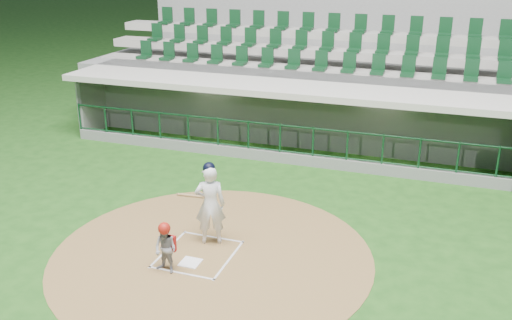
{
  "coord_description": "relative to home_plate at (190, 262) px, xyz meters",
  "views": [
    {
      "loc": [
        4.95,
        -10.5,
        6.47
      ],
      "look_at": [
        0.36,
        2.6,
        1.3
      ],
      "focal_mm": 40.0,
      "sensor_mm": 36.0,
      "label": 1
    }
  ],
  "objects": [
    {
      "name": "batter_box_chalk",
      "position": [
        0.0,
        0.4,
        -0.0
      ],
      "size": [
        1.55,
        1.8,
        0.01
      ],
      "color": "white",
      "rests_on": "ground"
    },
    {
      "name": "home_plate",
      "position": [
        0.0,
        0.0,
        0.0
      ],
      "size": [
        0.43,
        0.43,
        0.02
      ],
      "primitive_type": "cube",
      "color": "white",
      "rests_on": "dirt_circle"
    },
    {
      "name": "dugout_structure",
      "position": [
        0.07,
        8.51,
        0.94
      ],
      "size": [
        16.4,
        3.7,
        3.0
      ],
      "color": "gray",
      "rests_on": "ground"
    },
    {
      "name": "ground",
      "position": [
        0.0,
        0.7,
        -0.02
      ],
      "size": [
        120.0,
        120.0,
        0.0
      ],
      "primitive_type": "plane",
      "color": "#1B4914",
      "rests_on": "ground"
    },
    {
      "name": "dirt_circle",
      "position": [
        0.3,
        0.5,
        -0.02
      ],
      "size": [
        7.2,
        7.2,
        0.01
      ],
      "primitive_type": "cylinder",
      "color": "brown",
      "rests_on": "ground"
    },
    {
      "name": "seating_deck",
      "position": [
        0.0,
        11.61,
        1.4
      ],
      "size": [
        17.0,
        6.72,
        5.15
      ],
      "color": "slate",
      "rests_on": "ground"
    },
    {
      "name": "batter",
      "position": [
        0.05,
        1.02,
        0.98
      ],
      "size": [
        0.95,
        0.99,
        1.99
      ],
      "color": "white",
      "rests_on": "dirt_circle"
    },
    {
      "name": "catcher",
      "position": [
        -0.32,
        -0.48,
        0.56
      ],
      "size": [
        0.59,
        0.51,
        1.15
      ],
      "color": "gray",
      "rests_on": "dirt_circle"
    }
  ]
}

